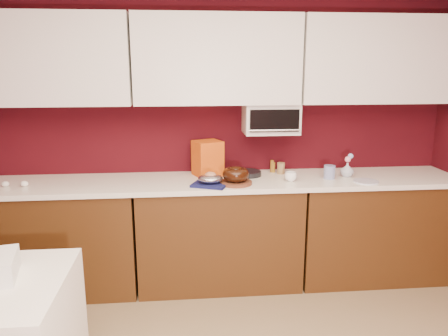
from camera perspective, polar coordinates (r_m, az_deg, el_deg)
name	(u,v)px	position (r m, az deg, el deg)	size (l,w,h in m)	color
wall_back	(216,131)	(3.79, -1.09, 4.81)	(4.00, 0.02, 2.50)	#3C080E
base_cabinet_left	(55,240)	(3.84, -21.17, -8.71)	(1.31, 0.58, 0.86)	#45260D
base_cabinet_center	(219,234)	(3.70, -0.66, -8.57)	(1.31, 0.58, 0.86)	#45260D
base_cabinet_right	(372,228)	(4.03, 18.75, -7.45)	(1.31, 0.58, 0.86)	#45260D
countertop	(219,182)	(3.56, -0.68, -1.84)	(4.00, 0.62, 0.04)	white
upper_cabinet_left	(44,60)	(3.72, -22.44, 12.96)	(1.31, 0.33, 0.70)	white
upper_cabinet_center	(217,60)	(3.58, -0.93, 13.95)	(1.31, 0.33, 0.70)	white
upper_cabinet_right	(378,60)	(3.92, 19.46, 13.17)	(1.31, 0.33, 0.70)	white
toaster_oven	(271,118)	(3.69, 6.10, 6.47)	(0.45, 0.30, 0.25)	white
toaster_oven_door	(275,121)	(3.53, 6.62, 6.15)	(0.40, 0.02, 0.18)	black
toaster_oven_handle	(275,130)	(3.53, 6.64, 4.91)	(0.02, 0.02, 0.42)	silver
cake_base	(236,183)	(3.42, 1.54, -1.93)	(0.26, 0.26, 0.02)	brown
bundt_cake	(236,174)	(3.40, 1.54, -0.82)	(0.21, 0.21, 0.08)	black
navy_towel	(211,184)	(3.38, -1.77, -2.12)	(0.26, 0.22, 0.02)	#121546
foil_ham_nest	(210,179)	(3.37, -1.78, -1.39)	(0.19, 0.16, 0.07)	silver
roasted_ham	(210,175)	(3.37, -1.78, -0.97)	(0.09, 0.08, 0.06)	tan
pandoro_box	(208,158)	(3.67, -2.15, 1.29)	(0.22, 0.20, 0.29)	#BA2D0C
dark_pan	(248,173)	(3.68, 3.15, -0.70)	(0.22, 0.22, 0.04)	black
coffee_mug	(291,176)	(3.54, 8.71, -1.00)	(0.08, 0.08, 0.09)	white
blue_jar	(329,172)	(3.68, 13.60, -0.51)	(0.09, 0.09, 0.11)	navy
flower_vase	(347,169)	(3.78, 15.80, -0.10)	(0.09, 0.09, 0.13)	#A9B0BF
flower_pink	(348,159)	(3.76, 15.87, 1.10)	(0.05, 0.05, 0.05)	pink
flower_blue	(351,156)	(3.78, 16.21, 1.50)	(0.05, 0.05, 0.05)	#9ABBF7
china_plate	(366,181)	(3.66, 18.05, -1.67)	(0.20, 0.20, 0.01)	silver
amber_bottle	(273,167)	(3.81, 6.46, 0.09)	(0.03, 0.03, 0.09)	brown
paper_cup	(281,168)	(3.76, 7.44, -0.03)	(0.06, 0.06, 0.10)	olive
egg_left	(5,184)	(3.74, -26.64, -1.88)	(0.06, 0.04, 0.04)	silver
egg_right	(24,184)	(3.68, -24.61, -1.88)	(0.06, 0.05, 0.05)	white
amber_bottle_tall	(272,166)	(3.81, 6.28, 0.24)	(0.03, 0.03, 0.11)	brown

